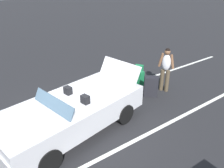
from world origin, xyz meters
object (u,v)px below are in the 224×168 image
object	(u,v)px
suitcase_medium_bright	(138,78)
duffel_bag	(115,75)
convertible_car	(65,115)
traveler_person	(166,67)
suitcase_large_black	(151,86)
suitcase_small_carryon	(139,71)

from	to	relation	value
suitcase_medium_bright	duffel_bag	bearing A→B (deg)	102.07
convertible_car	suitcase_medium_bright	world-z (taller)	convertible_car
suitcase_medium_bright	traveler_person	size ratio (longest dim) A/B	0.38
duffel_bag	traveler_person	world-z (taller)	traveler_person
suitcase_medium_bright	convertible_car	bearing A→B (deg)	-169.72
duffel_bag	suitcase_medium_bright	bearing A→B (deg)	108.65
convertible_car	suitcase_large_black	xyz separation A→B (m)	(-3.40, -0.21, -0.22)
traveler_person	suitcase_large_black	bearing A→B (deg)	-25.84
suitcase_large_black	suitcase_small_carryon	bearing A→B (deg)	12.21
suitcase_small_carryon	traveler_person	xyz separation A→B (m)	(0.15, 1.56, 0.68)
convertible_car	suitcase_medium_bright	distance (m)	3.77
convertible_car	suitcase_large_black	bearing A→B (deg)	172.89
suitcase_large_black	suitcase_medium_bright	distance (m)	0.91
convertible_car	duffel_bag	distance (m)	3.91
suitcase_small_carryon	convertible_car	bearing A→B (deg)	-7.29
convertible_car	suitcase_small_carryon	world-z (taller)	convertible_car
suitcase_small_carryon	duffel_bag	bearing A→B (deg)	-49.35
suitcase_large_black	suitcase_medium_bright	bearing A→B (deg)	28.10
suitcase_medium_bright	suitcase_large_black	bearing A→B (deg)	-109.54
duffel_bag	convertible_car	bearing A→B (deg)	33.17
traveler_person	duffel_bag	bearing A→B (deg)	-91.76
suitcase_large_black	traveler_person	xyz separation A→B (m)	(-0.70, 0.00, 0.56)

